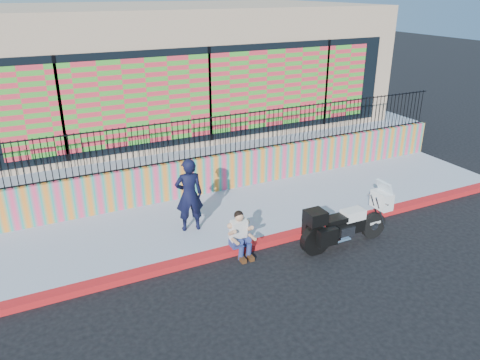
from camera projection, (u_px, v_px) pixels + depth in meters
ground at (277, 242)px, 11.54m from camera, size 90.00×90.00×0.00m
red_curb at (277, 239)px, 11.51m from camera, size 16.00×0.30×0.15m
sidewalk at (247, 212)px, 12.88m from camera, size 16.00×3.00×0.15m
mural_wall at (223, 172)px, 13.97m from camera, size 16.00×0.20×1.10m
metal_fence at (222, 135)px, 13.53m from camera, size 15.80×0.04×1.20m
elevated_platform at (169, 131)px, 18.23m from camera, size 16.00×10.00×1.25m
storefront_building at (167, 63)px, 17.04m from camera, size 14.00×8.06×4.00m
police_motorcycle at (345, 223)px, 11.14m from camera, size 2.39×0.79×1.49m
police_officer at (189, 195)px, 11.48m from camera, size 0.75×0.55×1.88m
seated_man at (241, 238)px, 10.80m from camera, size 0.54×0.71×1.06m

